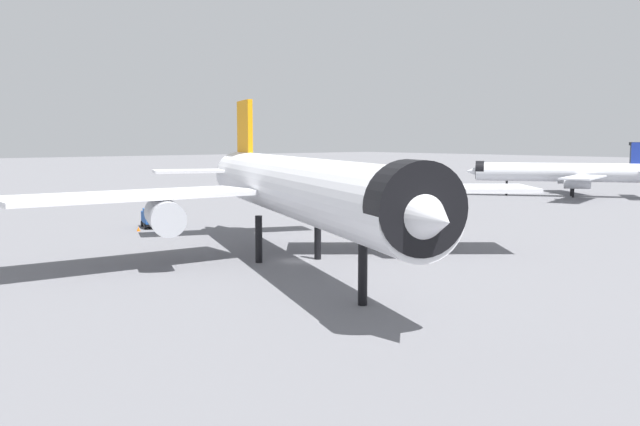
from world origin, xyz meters
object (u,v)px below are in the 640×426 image
Objects in this scene: traffic_cone_near_nose at (138,229)px; service_truck_front at (151,217)px; airliner_near_gate at (295,188)px; airliner_far_taxiway at (565,173)px; baggage_tug_wing at (408,219)px.

service_truck_front is at bearing 127.15° from traffic_cone_near_nose.
airliner_near_gate is 38.04m from traffic_cone_near_nose.
airliner_near_gate is 11.06× the size of service_truck_front.
airliner_near_gate is 1.62× the size of airliner_far_taxiway.
service_truck_front is 8.87× the size of traffic_cone_near_nose.
airliner_far_taxiway is (-29.44, 105.10, -2.74)m from airliner_near_gate.
service_truck_front reaches higher than baggage_tug_wing.
airliner_near_gate is 98.11× the size of traffic_cone_near_nose.
service_truck_front is 1.71× the size of baggage_tug_wing.
airliner_far_taxiway is 102.48m from service_truck_front.
baggage_tug_wing is 41.64m from traffic_cone_near_nose.
traffic_cone_near_nose is (-7.73, -105.28, -5.31)m from airliner_far_taxiway.
airliner_near_gate is 39.72m from baggage_tug_wing.
airliner_near_gate is at bearing 0.27° from traffic_cone_near_nose.
baggage_tug_wing is at bearing 65.91° from airliner_far_taxiway.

